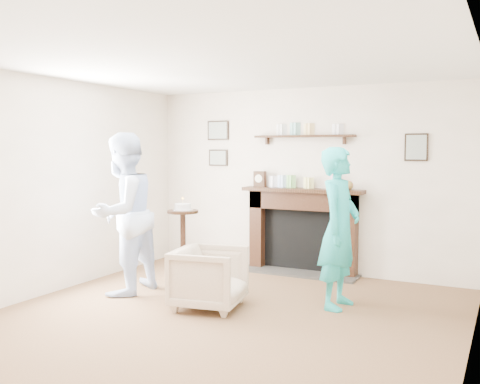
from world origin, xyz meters
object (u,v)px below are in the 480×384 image
pedestal_table (183,236)px  woman (338,307)px  armchair (209,308)px  man (124,293)px

pedestal_table → woman: bearing=12.6°
armchair → man: man is taller
woman → pedestal_table: bearing=105.5°
armchair → woman: (1.21, 0.65, 0.00)m
man → woman: (2.39, 0.60, 0.00)m
armchair → pedestal_table: (-0.50, 0.27, 0.70)m
armchair → pedestal_table: 0.90m
armchair → pedestal_table: size_ratio=0.63×
pedestal_table → armchair: bearing=-28.0°
woman → pedestal_table: 1.89m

